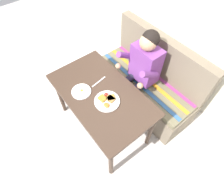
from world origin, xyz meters
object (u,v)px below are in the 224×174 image
table (101,98)px  couch (147,83)px  plate_breakfast (107,100)px  plate_eggs (81,91)px  person (141,67)px  knife (99,82)px

table → couch: bearing=90.0°
plate_breakfast → plate_eggs: 0.30m
table → person: (-0.01, 0.59, 0.09)m
table → knife: bearing=152.4°
table → plate_eggs: (-0.14, -0.15, 0.09)m
couch → plate_eggs: bearing=-98.9°
plate_eggs → table: bearing=46.9°
table → plate_eggs: 0.23m
couch → knife: 0.81m
plate_eggs → knife: bearing=89.8°
plate_breakfast → knife: size_ratio=1.32×
person → plate_breakfast: person is taller
plate_eggs → person: bearing=79.6°
person → knife: 0.53m
couch → plate_breakfast: bearing=-81.1°
knife → couch: bearing=69.8°
person → knife: bearing=-104.7°
person → knife: size_ratio=6.06×
couch → person: size_ratio=1.19×
table → person: size_ratio=0.99×
knife → plate_eggs: bearing=-98.7°
person → plate_eggs: person is taller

